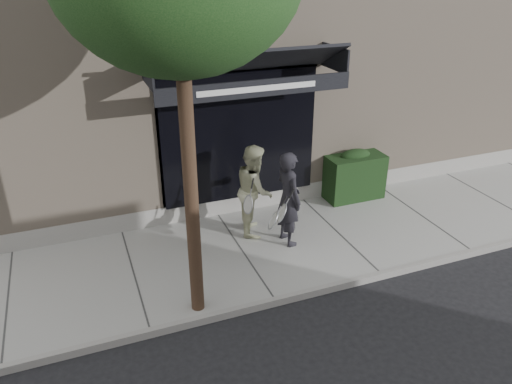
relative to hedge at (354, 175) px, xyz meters
name	(u,v)px	position (x,y,z in m)	size (l,w,h in m)	color
ground	(336,236)	(-1.10, -1.25, -0.66)	(80.00, 80.00, 0.00)	black
sidewalk	(336,233)	(-1.10, -1.25, -0.60)	(20.00, 3.00, 0.12)	#9E9E99
curb	(380,275)	(-1.10, -2.80, -0.59)	(20.00, 0.10, 0.14)	gray
building_facade	(249,54)	(-1.11, 3.71, 2.08)	(14.30, 8.04, 5.64)	tan
hedge	(354,175)	(0.00, 0.00, 0.00)	(1.30, 0.70, 1.14)	black
pedestrian_front	(288,199)	(-2.18, -1.25, 0.37)	(0.82, 0.88, 1.83)	black
pedestrian_back	(255,189)	(-2.61, -0.62, 0.36)	(0.92, 1.04, 1.79)	beige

